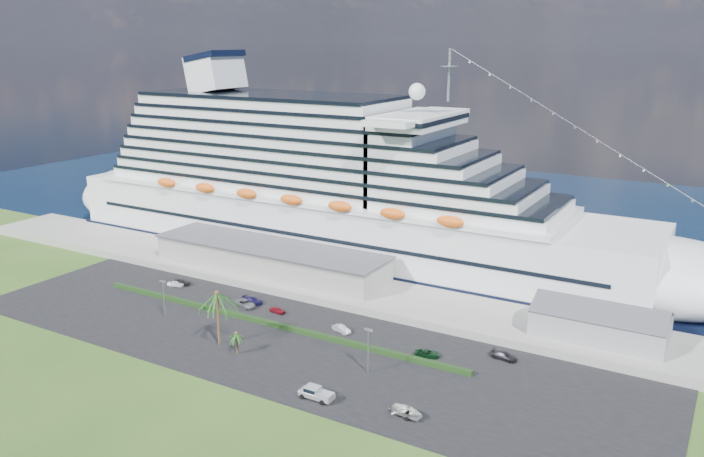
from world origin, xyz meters
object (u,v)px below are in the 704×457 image
Objects in this scene: parked_car_3 at (253,300)px; pickup_truck at (316,393)px; cruise_ship at (333,193)px; boat_trailer at (407,411)px.

pickup_truck reaches higher than parked_car_3.
parked_car_3 is 0.84× the size of pickup_truck.
cruise_ship is 38.67× the size of parked_car_3.
boat_trailer is at bearing -116.31° from parked_car_3.
cruise_ship is 32.44× the size of pickup_truck.
pickup_truck is (34.68, -27.83, 0.42)m from parked_car_3.
boat_trailer is at bearing 9.02° from pickup_truck.
parked_car_3 is at bearing -84.43° from cruise_ship.
parked_car_3 is at bearing 152.91° from boat_trailer.
boat_trailer is (15.04, 2.39, -0.03)m from pickup_truck.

